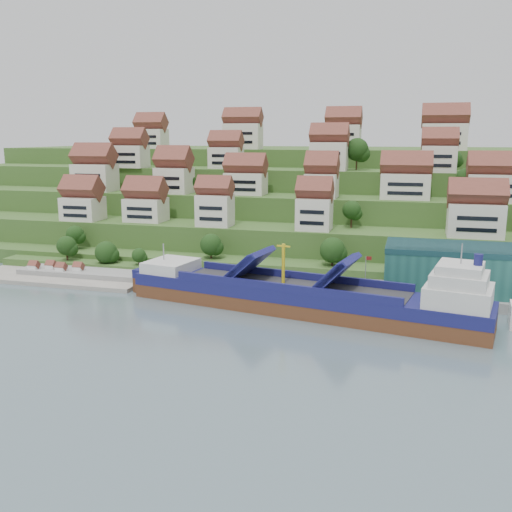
% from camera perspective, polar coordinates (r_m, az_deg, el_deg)
% --- Properties ---
extents(ground, '(300.00, 300.00, 0.00)m').
position_cam_1_polar(ground, '(121.25, 1.84, -5.23)').
color(ground, slate).
rests_on(ground, ground).
extents(quay, '(180.00, 14.00, 2.20)m').
position_cam_1_polar(quay, '(132.51, 11.83, -3.49)').
color(quay, gray).
rests_on(quay, ground).
extents(pebble_beach, '(45.00, 20.00, 1.00)m').
position_cam_1_polar(pebble_beach, '(154.87, -18.42, -1.85)').
color(pebble_beach, gray).
rests_on(pebble_beach, ground).
extents(hillside, '(260.00, 128.00, 31.00)m').
position_cam_1_polar(hillside, '(219.35, 8.20, 5.25)').
color(hillside, '#2D4C1E').
rests_on(hillside, ground).
extents(hillside_village, '(159.55, 62.98, 29.01)m').
position_cam_1_polar(hillside_village, '(176.65, 6.91, 8.26)').
color(hillside_village, silver).
rests_on(hillside_village, ground).
extents(hillside_trees, '(125.05, 62.29, 32.53)m').
position_cam_1_polar(hillside_trees, '(164.68, 2.00, 5.56)').
color(hillside_trees, '#1E4115').
rests_on(hillside_trees, ground).
extents(flagpole, '(1.28, 0.16, 8.00)m').
position_cam_1_polar(flagpole, '(126.36, 10.94, -1.50)').
color(flagpole, gray).
rests_on(flagpole, quay).
extents(beach_huts, '(14.40, 3.70, 2.20)m').
position_cam_1_polar(beach_huts, '(154.62, -19.33, -1.32)').
color(beach_huts, white).
rests_on(beach_huts, pebble_beach).
extents(cargo_ship, '(76.09, 25.15, 16.65)m').
position_cam_1_polar(cargo_ship, '(117.74, 5.40, -4.18)').
color(cargo_ship, '#58301A').
rests_on(cargo_ship, ground).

